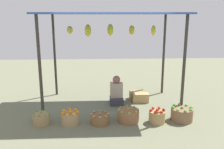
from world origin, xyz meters
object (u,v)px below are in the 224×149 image
object	(u,v)px
vendor_person	(116,93)
basket_green_chilies	(41,119)
basket_oranges	(70,118)
basket_potatoes	(100,119)
wooden_crate_stacked_rear	(140,98)
basket_limes	(128,115)
wooden_crate_near_vendor	(137,95)
basket_green_apples	(182,114)
basket_red_tomatoes	(157,116)

from	to	relation	value
vendor_person	basket_green_chilies	bearing A→B (deg)	-144.58
vendor_person	basket_green_chilies	distance (m)	2.16
basket_green_chilies	basket_oranges	distance (m)	0.64
basket_green_chilies	basket_oranges	size ratio (longest dim) A/B	0.90
basket_potatoes	wooden_crate_stacked_rear	xyz separation A→B (m)	(1.13, 1.32, 0.02)
basket_potatoes	basket_limes	xyz separation A→B (m)	(0.64, 0.07, 0.03)
wooden_crate_near_vendor	wooden_crate_stacked_rear	xyz separation A→B (m)	(0.07, -0.21, 0.00)
vendor_person	wooden_crate_near_vendor	bearing A→B (deg)	24.56
basket_green_chilies	wooden_crate_stacked_rear	size ratio (longest dim) A/B	0.86
vendor_person	basket_potatoes	world-z (taller)	vendor_person
basket_potatoes	basket_oranges	bearing A→B (deg)	179.12
wooden_crate_near_vendor	wooden_crate_stacked_rear	world-z (taller)	wooden_crate_stacked_rear
basket_green_apples	basket_green_chilies	bearing A→B (deg)	-178.96
basket_oranges	basket_green_apples	bearing A→B (deg)	1.14
basket_green_apples	wooden_crate_near_vendor	bearing A→B (deg)	119.18
basket_green_chilies	basket_potatoes	size ratio (longest dim) A/B	0.86
basket_green_chilies	wooden_crate_stacked_rear	distance (m)	2.77
basket_oranges	basket_potatoes	bearing A→B (deg)	-0.88
basket_oranges	basket_green_apples	world-z (taller)	basket_green_apples
basket_green_chilies	basket_green_apples	xyz separation A→B (m)	(3.19, 0.06, 0.02)
basket_green_apples	wooden_crate_near_vendor	xyz separation A→B (m)	(-0.82, 1.47, -0.03)
basket_green_chilies	basket_potatoes	xyz separation A→B (m)	(1.30, -0.00, -0.03)
wooden_crate_stacked_rear	wooden_crate_near_vendor	bearing A→B (deg)	107.80
basket_green_chilies	basket_potatoes	world-z (taller)	basket_green_chilies
basket_oranges	basket_green_apples	xyz separation A→B (m)	(2.55, 0.05, 0.02)
basket_limes	basket_oranges	bearing A→B (deg)	-177.31
basket_red_tomatoes	basket_green_apples	xyz separation A→B (m)	(0.60, 0.09, 0.01)
basket_green_chilies	wooden_crate_near_vendor	world-z (taller)	basket_green_chilies
basket_potatoes	basket_green_apples	bearing A→B (deg)	1.85
basket_oranges	basket_potatoes	xyz separation A→B (m)	(0.66, -0.01, -0.03)
vendor_person	wooden_crate_near_vendor	distance (m)	0.70
basket_oranges	wooden_crate_stacked_rear	xyz separation A→B (m)	(1.79, 1.31, -0.01)
basket_limes	wooden_crate_stacked_rear	xyz separation A→B (m)	(0.49, 1.25, -0.02)
basket_limes	wooden_crate_stacked_rear	bearing A→B (deg)	68.70
basket_green_chilies	basket_green_apples	distance (m)	3.19
basket_potatoes	basket_green_apples	size ratio (longest dim) A/B	0.88
vendor_person	basket_oranges	bearing A→B (deg)	-131.93
wooden_crate_near_vendor	wooden_crate_stacked_rear	bearing A→B (deg)	-72.20
basket_limes	wooden_crate_near_vendor	xyz separation A→B (m)	(0.42, 1.46, -0.02)
basket_green_apples	wooden_crate_near_vendor	world-z (taller)	basket_green_apples
basket_green_apples	wooden_crate_stacked_rear	world-z (taller)	basket_green_apples
basket_oranges	wooden_crate_stacked_rear	world-z (taller)	basket_oranges
vendor_person	basket_limes	xyz separation A→B (m)	(0.19, -1.18, -0.16)
vendor_person	basket_oranges	world-z (taller)	vendor_person
basket_red_tomatoes	wooden_crate_near_vendor	size ratio (longest dim) A/B	0.89
basket_oranges	wooden_crate_near_vendor	bearing A→B (deg)	41.36
basket_green_chilies	basket_red_tomatoes	size ratio (longest dim) A/B	1.03
basket_oranges	wooden_crate_near_vendor	world-z (taller)	basket_oranges
vendor_person	basket_red_tomatoes	bearing A→B (deg)	-56.81
basket_red_tomatoes	basket_green_chilies	bearing A→B (deg)	179.34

